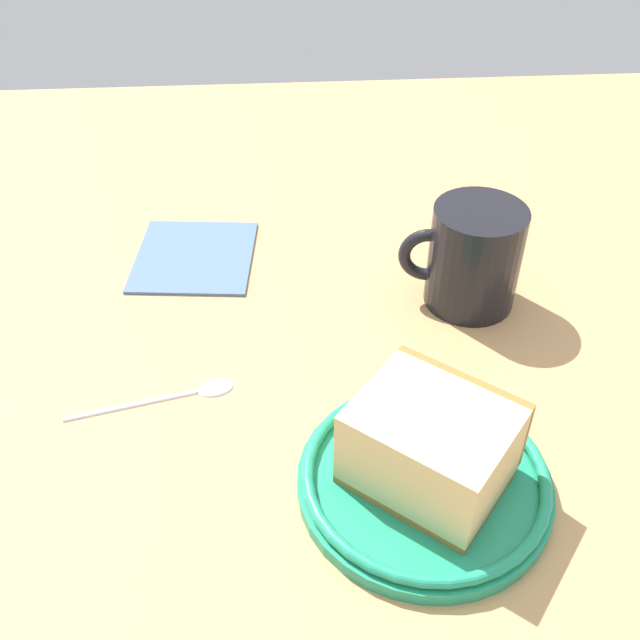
{
  "coord_description": "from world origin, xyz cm",
  "views": [
    {
      "loc": [
        -39.82,
        6.6,
        42.18
      ],
      "look_at": [
        6.67,
        3.4,
        3.0
      ],
      "focal_mm": 41.16,
      "sensor_mm": 36.0,
      "label": 1
    }
  ],
  "objects": [
    {
      "name": "ground_plane",
      "position": [
        0.0,
        0.0,
        -1.24
      ],
      "size": [
        128.44,
        128.44,
        2.49
      ],
      "primitive_type": "cube",
      "color": "tan"
    },
    {
      "name": "small_plate",
      "position": [
        -8.57,
        -2.83,
        0.97
      ],
      "size": [
        17.73,
        17.73,
        1.97
      ],
      "color": "#1E8C66",
      "rests_on": "ground_plane"
    },
    {
      "name": "teaspoon",
      "position": [
        1.75,
        14.44,
        0.35
      ],
      "size": [
        4.26,
        13.34,
        0.8
      ],
      "color": "silver",
      "rests_on": "ground_plane"
    },
    {
      "name": "folded_napkin",
      "position": [
        20.74,
        14.96,
        0.3
      ],
      "size": [
        13.34,
        12.58,
        0.6
      ],
      "primitive_type": "cube",
      "rotation": [
        0.0,
        0.0,
        -0.1
      ],
      "color": "slate",
      "rests_on": "ground_plane"
    },
    {
      "name": "tea_mug",
      "position": [
        12.27,
        -10.49,
        4.9
      ],
      "size": [
        8.15,
        10.82,
        9.57
      ],
      "color": "black",
      "rests_on": "ground_plane"
    },
    {
      "name": "cake_slice",
      "position": [
        -8.36,
        -3.0,
        4.38
      ],
      "size": [
        12.91,
        13.13,
        6.49
      ],
      "color": "#9E662D",
      "rests_on": "small_plate"
    }
  ]
}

